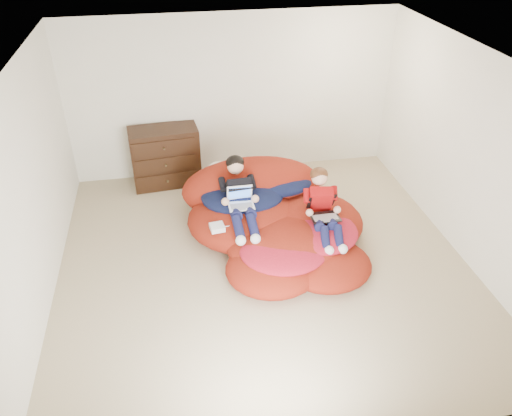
{
  "coord_description": "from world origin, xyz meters",
  "views": [
    {
      "loc": [
        -0.97,
        -4.77,
        3.99
      ],
      "look_at": [
        -0.06,
        0.19,
        0.7
      ],
      "focal_mm": 35.0,
      "sensor_mm": 36.0,
      "label": 1
    }
  ],
  "objects_px": {
    "younger_boy": "(323,204)",
    "laptop_black": "(324,210)",
    "older_boy": "(239,193)",
    "beanbag_pile": "(274,221)",
    "dresser": "(165,157)",
    "laptop_white": "(241,200)"
  },
  "relations": [
    {
      "from": "laptop_white",
      "to": "dresser",
      "type": "bearing_deg",
      "value": 117.95
    },
    {
      "from": "beanbag_pile",
      "to": "dresser",
      "type": "bearing_deg",
      "value": 128.02
    },
    {
      "from": "laptop_white",
      "to": "laptop_black",
      "type": "xyz_separation_m",
      "value": [
        1.0,
        -0.32,
        -0.06
      ]
    },
    {
      "from": "dresser",
      "to": "beanbag_pile",
      "type": "relative_size",
      "value": 0.44
    },
    {
      "from": "beanbag_pile",
      "to": "older_boy",
      "type": "xyz_separation_m",
      "value": [
        -0.44,
        0.12,
        0.4
      ]
    },
    {
      "from": "beanbag_pile",
      "to": "laptop_black",
      "type": "xyz_separation_m",
      "value": [
        0.56,
        -0.31,
        0.3
      ]
    },
    {
      "from": "laptop_white",
      "to": "laptop_black",
      "type": "bearing_deg",
      "value": -17.87
    },
    {
      "from": "older_boy",
      "to": "laptop_white",
      "type": "relative_size",
      "value": 3.64
    },
    {
      "from": "younger_boy",
      "to": "laptop_black",
      "type": "distance_m",
      "value": 0.07
    },
    {
      "from": "younger_boy",
      "to": "laptop_white",
      "type": "xyz_separation_m",
      "value": [
        -1.0,
        0.29,
        0.0
      ]
    },
    {
      "from": "dresser",
      "to": "beanbag_pile",
      "type": "height_order",
      "value": "dresser"
    },
    {
      "from": "dresser",
      "to": "laptop_black",
      "type": "xyz_separation_m",
      "value": [
        1.91,
        -2.03,
        0.1
      ]
    },
    {
      "from": "dresser",
      "to": "laptop_black",
      "type": "height_order",
      "value": "dresser"
    },
    {
      "from": "dresser",
      "to": "beanbag_pile",
      "type": "xyz_separation_m",
      "value": [
        1.35,
        -1.72,
        -0.2
      ]
    },
    {
      "from": "beanbag_pile",
      "to": "laptop_white",
      "type": "height_order",
      "value": "beanbag_pile"
    },
    {
      "from": "dresser",
      "to": "laptop_white",
      "type": "height_order",
      "value": "dresser"
    },
    {
      "from": "younger_boy",
      "to": "laptop_white",
      "type": "relative_size",
      "value": 3.09
    },
    {
      "from": "beanbag_pile",
      "to": "younger_boy",
      "type": "bearing_deg",
      "value": -26.5
    },
    {
      "from": "dresser",
      "to": "older_boy",
      "type": "distance_m",
      "value": 1.85
    },
    {
      "from": "older_boy",
      "to": "younger_boy",
      "type": "distance_m",
      "value": 1.08
    },
    {
      "from": "dresser",
      "to": "laptop_white",
      "type": "xyz_separation_m",
      "value": [
        0.91,
        -1.71,
        0.17
      ]
    },
    {
      "from": "dresser",
      "to": "laptop_white",
      "type": "relative_size",
      "value": 3.29
    }
  ]
}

